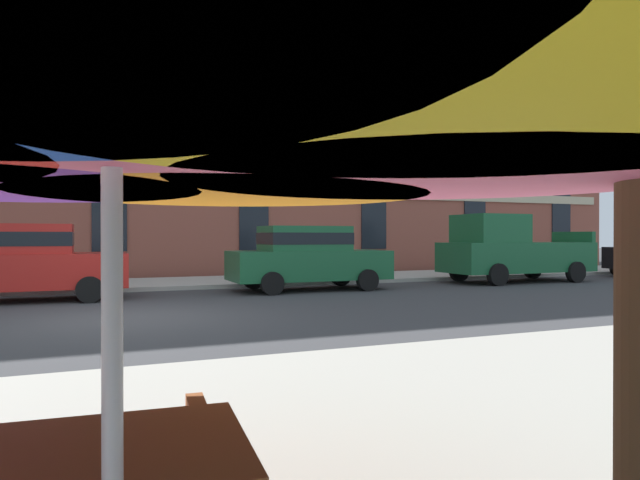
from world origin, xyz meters
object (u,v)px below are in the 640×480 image
Objects in this scene: patio_umbrella at (112,87)px; pickup_green at (511,251)px; sedan_green at (308,256)px; sedan_red at (23,260)px.

pickup_green is at bearing 45.06° from patio_umbrella.
sedan_green is 1.06× the size of patio_umbrella.
pickup_green is 1.23× the size of patio_umbrella.
patio_umbrella is at bearing -113.51° from sedan_green.
pickup_green is at bearing 0.00° from sedan_green.
sedan_red is at bearing 96.73° from patio_umbrella.
sedan_red is 1.00× the size of sedan_green.
sedan_green is 0.86× the size of pickup_green.
patio_umbrella reaches higher than sedan_green.
patio_umbrella is at bearing -83.27° from sedan_red.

